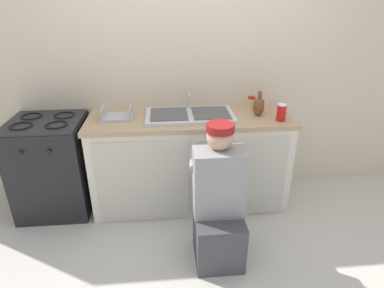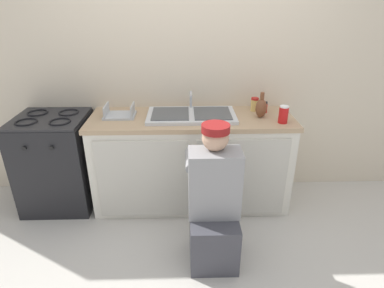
{
  "view_description": "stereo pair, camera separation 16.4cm",
  "coord_description": "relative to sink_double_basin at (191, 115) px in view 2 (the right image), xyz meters",
  "views": [
    {
      "loc": [
        -0.23,
        -2.44,
        1.91
      ],
      "look_at": [
        0.0,
        0.1,
        0.72
      ],
      "focal_mm": 30.0,
      "sensor_mm": 36.0,
      "label": 1
    },
    {
      "loc": [
        -0.07,
        -2.45,
        1.91
      ],
      "look_at": [
        0.0,
        0.1,
        0.72
      ],
      "focal_mm": 30.0,
      "sensor_mm": 36.0,
      "label": 2
    }
  ],
  "objects": [
    {
      "name": "counter_cabinet",
      "position": [
        0.0,
        -0.01,
        -0.49
      ],
      "size": [
        1.82,
        0.62,
        0.86
      ],
      "color": "silver",
      "rests_on": "ground_plane"
    },
    {
      "name": "dish_rack_tray",
      "position": [
        -0.65,
        0.03,
        0.01
      ],
      "size": [
        0.28,
        0.22,
        0.11
      ],
      "color": "#B2B7BC",
      "rests_on": "countertop"
    },
    {
      "name": "sink_double_basin",
      "position": [
        0.0,
        0.0,
        0.0
      ],
      "size": [
        0.8,
        0.44,
        0.19
      ],
      "color": "silver",
      "rests_on": "countertop"
    },
    {
      "name": "countertop",
      "position": [
        0.0,
        -0.0,
        -0.04
      ],
      "size": [
        1.86,
        0.62,
        0.04
      ],
      "primitive_type": "cube",
      "color": "tan",
      "rests_on": "counter_cabinet"
    },
    {
      "name": "condiment_jar",
      "position": [
        0.61,
        0.15,
        0.05
      ],
      "size": [
        0.07,
        0.07,
        0.13
      ],
      "color": "#DBB760",
      "rests_on": "countertop"
    },
    {
      "name": "plumber_person",
      "position": [
        0.15,
        -0.78,
        -0.46
      ],
      "size": [
        0.42,
        0.61,
        1.1
      ],
      "color": "#3F3F47",
      "rests_on": "ground_plane"
    },
    {
      "name": "ground_plane",
      "position": [
        0.0,
        -0.3,
        -0.92
      ],
      "size": [
        12.0,
        12.0,
        0.0
      ],
      "primitive_type": "plane",
      "color": "beige"
    },
    {
      "name": "stove_range",
      "position": [
        -1.29,
        -0.0,
        -0.46
      ],
      "size": [
        0.64,
        0.62,
        0.92
      ],
      "color": "black",
      "rests_on": "ground_plane"
    },
    {
      "name": "back_wall",
      "position": [
        0.0,
        0.35,
        0.33
      ],
      "size": [
        6.0,
        0.1,
        2.5
      ],
      "primitive_type": "cube",
      "color": "beige",
      "rests_on": "ground_plane"
    },
    {
      "name": "soda_cup_red",
      "position": [
        0.79,
        -0.17,
        0.06
      ],
      "size": [
        0.08,
        0.08,
        0.15
      ],
      "color": "red",
      "rests_on": "countertop"
    },
    {
      "name": "vase_decorative",
      "position": [
        0.63,
        -0.02,
        0.07
      ],
      "size": [
        0.1,
        0.1,
        0.23
      ],
      "color": "brown",
      "rests_on": "countertop"
    },
    {
      "name": "spice_bottle_red",
      "position": [
        0.7,
        0.1,
        0.03
      ],
      "size": [
        0.04,
        0.04,
        0.1
      ],
      "color": "red",
      "rests_on": "countertop"
    }
  ]
}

